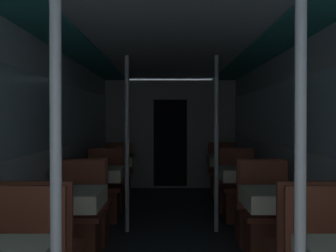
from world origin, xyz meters
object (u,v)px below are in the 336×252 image
(dining_table_right_3, at_px, (229,163))
(support_pole_left_0, at_px, (57,186))
(dining_table_right_1, at_px, (284,204))
(chair_right_near_3, at_px, (234,192))
(chair_left_far_3, at_px, (119,181))
(dining_table_left_1, at_px, (65,204))
(chair_left_far_2, at_px, (105,199))
(chair_left_far_1, at_px, (79,231))
(support_pole_left_2, at_px, (128,144))
(chair_right_near_2, at_px, (257,218))
(dining_table_left_3, at_px, (115,163))
(support_pole_right_2, at_px, (218,144))
(dining_table_right_2, at_px, (248,177))
(chair_right_far_2, at_px, (240,199))
(chair_left_near_3, at_px, (110,192))
(support_pole_right_0, at_px, (302,186))
(dining_table_left_2, at_px, (98,177))
(chair_right_far_3, at_px, (224,181))
(chair_right_far_1, at_px, (269,231))
(chair_left_near_2, at_px, (90,218))

(dining_table_right_3, bearing_deg, support_pole_left_0, -105.09)
(dining_table_right_1, relative_size, chair_right_near_3, 0.81)
(dining_table_right_1, bearing_deg, chair_left_far_3, 113.48)
(dining_table_left_1, bearing_deg, dining_table_right_3, 63.11)
(support_pole_left_0, height_order, chair_left_far_2, support_pole_left_0)
(dining_table_left_1, relative_size, chair_left_far_1, 0.81)
(support_pole_left_2, bearing_deg, chair_right_near_2, -22.49)
(dining_table_left_3, bearing_deg, support_pole_right_2, -51.03)
(dining_table_right_2, distance_m, chair_right_far_2, 0.68)
(chair_right_far_2, bearing_deg, chair_left_near_3, -18.03)
(support_pole_right_0, height_order, chair_right_far_2, support_pole_right_0)
(dining_table_left_2, distance_m, dining_table_left_3, 1.74)
(chair_left_far_2, bearing_deg, support_pole_right_0, 109.11)
(support_pole_left_2, height_order, dining_table_right_3, support_pole_left_2)
(support_pole_left_2, height_order, chair_right_far_3, support_pole_left_2)
(support_pole_left_2, height_order, chair_right_near_2, support_pole_left_2)
(chair_right_far_1, bearing_deg, dining_table_left_3, -58.65)
(dining_table_left_1, bearing_deg, support_pole_right_2, 51.03)
(chair_left_near_2, xyz_separation_m, dining_table_right_3, (1.77, 2.33, 0.36))
(support_pole_left_0, height_order, chair_left_far_3, support_pole_left_0)
(chair_left_far_2, bearing_deg, dining_table_left_3, -90.00)
(support_pole_left_0, distance_m, dining_table_left_2, 3.53)
(support_pole_left_0, relative_size, chair_left_far_3, 2.24)
(dining_table_left_3, xyz_separation_m, dining_table_right_3, (1.77, 0.00, 0.00))
(dining_table_right_1, bearing_deg, dining_table_left_2, 135.41)
(chair_right_near_3, bearing_deg, dining_table_left_2, -146.75)
(chair_left_far_2, height_order, dining_table_right_3, chair_left_far_2)
(chair_right_far_2, bearing_deg, dining_table_right_1, 90.00)
(chair_left_far_2, distance_m, support_pole_left_2, 1.02)
(chair_right_far_1, height_order, chair_right_near_2, same)
(dining_table_left_1, distance_m, chair_right_far_1, 1.90)
(chair_right_far_2, height_order, support_pole_right_2, support_pole_right_2)
(support_pole_left_0, distance_m, chair_left_far_3, 5.87)
(chair_left_far_3, xyz_separation_m, chair_right_far_3, (1.77, 0.00, 0.00))
(dining_table_left_3, bearing_deg, support_pole_right_0, -74.91)
(dining_table_right_1, xyz_separation_m, chair_right_far_1, (0.00, 0.58, -0.36))
(chair_right_near_3, bearing_deg, support_pole_left_2, -140.58)
(chair_left_near_3, relative_size, chair_right_far_3, 1.00)
(support_pole_left_2, xyz_separation_m, dining_table_left_3, (-0.36, 1.74, -0.40))
(dining_table_left_2, height_order, support_pole_right_0, support_pole_right_0)
(chair_left_far_2, height_order, dining_table_right_2, chair_left_far_2)
(chair_left_near_2, relative_size, dining_table_right_3, 1.23)
(support_pole_left_0, height_order, chair_right_far_3, support_pole_left_0)
(dining_table_right_2, height_order, chair_right_near_3, chair_right_near_3)
(dining_table_right_1, bearing_deg, chair_left_far_1, 161.73)
(chair_left_far_3, relative_size, chair_right_far_3, 1.00)
(dining_table_left_2, relative_size, support_pole_right_0, 0.36)
(support_pole_left_2, relative_size, dining_table_right_1, 2.75)
(support_pole_right_0, distance_m, chair_right_far_3, 5.87)
(chair_right_near_3, bearing_deg, support_pole_right_0, -94.41)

